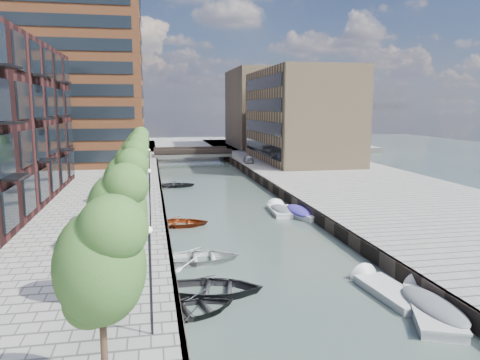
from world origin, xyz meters
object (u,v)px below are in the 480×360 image
object	(u,v)px
tree_6	(137,143)
motorboat_2	(384,290)
tree_1	(117,206)
sloop_4	(176,187)
car	(249,159)
sloop_2	(179,226)
sloop_1	(213,294)
tree_5	(136,148)
tree_2	(125,180)
sloop_3	(200,262)
tree_4	(133,155)
motorboat_4	(279,210)
tree_3	(130,165)
sloop_0	(192,314)
tree_0	(100,259)
motorboat_1	(431,306)
bridge	(192,153)
motorboat_3	(294,212)

from	to	relation	value
tree_6	motorboat_2	size ratio (longest dim) A/B	1.19
tree_1	motorboat_2	xyz separation A→B (m)	(12.96, 1.32, -5.21)
sloop_4	car	size ratio (longest dim) A/B	1.33
motorboat_2	sloop_2	bearing A→B (deg)	121.51
sloop_1	tree_5	bearing A→B (deg)	21.40
car	tree_2	bearing A→B (deg)	-104.30
sloop_3	tree_4	bearing A→B (deg)	18.93
motorboat_2	motorboat_4	bearing A→B (deg)	91.01
tree_3	sloop_0	xyz separation A→B (m)	(3.10, -13.41, -5.31)
tree_0	tree_1	bearing A→B (deg)	90.00
tree_5	sloop_0	size ratio (longest dim) A/B	1.40
tree_0	motorboat_1	xyz separation A→B (m)	(14.00, 5.80, -5.08)
tree_4	tree_3	bearing A→B (deg)	-90.00
sloop_0	sloop_3	xyz separation A→B (m)	(1.11, 7.17, 0.00)
sloop_2	sloop_4	world-z (taller)	sloop_2
tree_4	bridge	bearing A→B (deg)	78.00
tree_5	sloop_2	xyz separation A→B (m)	(3.50, -11.25, -5.31)
tree_5	motorboat_4	distance (m)	15.81
tree_6	sloop_4	world-z (taller)	tree_6
tree_1	tree_4	world-z (taller)	same
tree_3	sloop_4	world-z (taller)	tree_3
tree_3	tree_6	xyz separation A→B (m)	(0.00, 21.00, 0.00)
bridge	tree_6	world-z (taller)	tree_6
motorboat_1	sloop_4	bearing A→B (deg)	104.98
tree_0	motorboat_4	bearing A→B (deg)	64.91
tree_0	sloop_0	xyz separation A→B (m)	(3.10, 7.59, -5.31)
motorboat_1	motorboat_4	distance (m)	21.23
tree_6	motorboat_2	world-z (taller)	tree_6
bridge	tree_2	xyz separation A→B (m)	(-8.50, -54.00, 3.92)
tree_5	sloop_3	world-z (taller)	tree_5
tree_1	bridge	bearing A→B (deg)	82.07
tree_0	motorboat_1	world-z (taller)	tree_0
sloop_1	sloop_4	bearing A→B (deg)	11.82
motorboat_1	sloop_2	bearing A→B (deg)	120.31
tree_3	sloop_0	bearing A→B (deg)	-76.98
tree_6	motorboat_1	size ratio (longest dim) A/B	1.01
motorboat_4	tree_3	bearing A→B (deg)	-154.66
tree_0	car	distance (m)	58.44
tree_4	sloop_3	distance (m)	14.88
tree_4	sloop_4	distance (m)	15.77
sloop_4	motorboat_2	world-z (taller)	motorboat_2
bridge	motorboat_3	distance (m)	42.57
sloop_2	tree_3	bearing A→B (deg)	134.71
tree_5	motorboat_4	size ratio (longest dim) A/B	1.26
tree_0	sloop_3	size ratio (longest dim) A/B	1.22
tree_4	sloop_0	distance (m)	21.32
sloop_0	sloop_4	bearing A→B (deg)	-17.89
motorboat_3	sloop_0	bearing A→B (deg)	-120.22
tree_0	tree_5	xyz separation A→B (m)	(0.00, 35.00, 0.00)
tree_4	sloop_1	xyz separation A→B (m)	(4.34, -18.29, -5.31)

